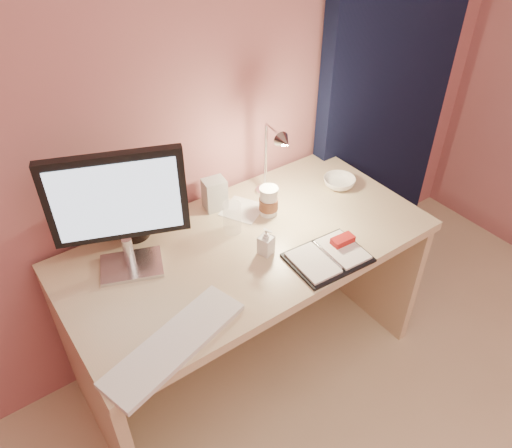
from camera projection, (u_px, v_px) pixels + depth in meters
room at (380, 59)px, 2.26m from camera, size 3.50×3.50×3.50m
desk at (238, 274)px, 2.07m from camera, size 1.40×0.70×0.73m
monitor at (119, 204)px, 1.60m from camera, size 0.42×0.22×0.47m
keyboard at (175, 343)px, 1.50m from camera, size 0.51×0.27×0.02m
planner at (329, 256)px, 1.81m from camera, size 0.29×0.23×0.04m
paper_c at (243, 210)px, 2.04m from camera, size 0.21×0.21×0.00m
coffee_cup at (269, 202)px, 1.99m from camera, size 0.08×0.08×0.12m
clear_cup at (232, 218)px, 1.90m from camera, size 0.07×0.07×0.12m
bowl at (339, 182)px, 2.16m from camera, size 0.18×0.18×0.04m
lotion_bottle at (266, 241)px, 1.80m from camera, size 0.06×0.06×0.11m
dark_jar at (132, 217)px, 1.87m from camera, size 0.12×0.12×0.17m
product_box at (215, 194)px, 2.01m from camera, size 0.10×0.08×0.13m
desk_lamp at (281, 156)px, 1.96m from camera, size 0.09×0.21×0.34m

